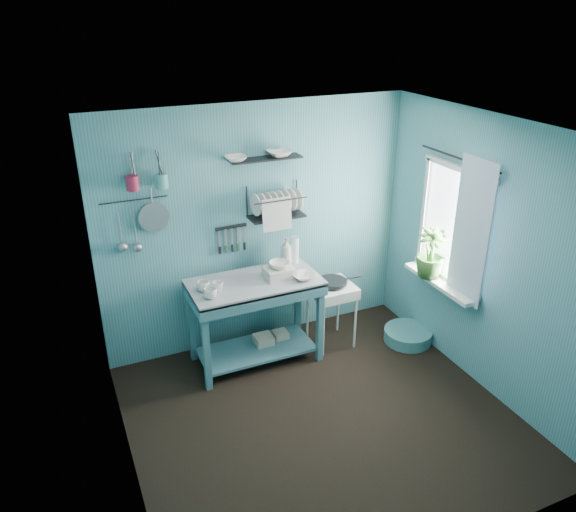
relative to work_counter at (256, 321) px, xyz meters
name	(u,v)px	position (x,y,z in m)	size (l,w,h in m)	color
floor	(322,418)	(0.20, -1.07, -0.45)	(3.20, 3.20, 0.00)	black
ceiling	(331,133)	(0.20, -1.07, 2.05)	(3.20, 3.20, 0.00)	silver
wall_back	(257,228)	(0.20, 0.43, 0.80)	(3.20, 3.20, 0.00)	#3D757E
wall_front	(450,408)	(0.20, -2.57, 0.80)	(3.20, 3.20, 0.00)	#3D757E
wall_left	(117,338)	(-1.40, -1.07, 0.80)	(3.00, 3.00, 0.00)	#3D757E
wall_right	(486,258)	(1.80, -1.07, 0.80)	(3.00, 3.00, 0.00)	#3D757E
work_counter	(256,321)	(0.00, 0.00, 0.00)	(1.26, 0.63, 0.89)	#356671
mug_left	(211,293)	(-0.48, -0.16, 0.50)	(0.12, 0.12, 0.10)	silver
mug_mid	(218,287)	(-0.38, -0.06, 0.49)	(0.10, 0.10, 0.09)	silver
mug_right	(203,286)	(-0.50, 0.00, 0.50)	(0.12, 0.12, 0.10)	silver
wash_tub	(279,272)	(0.25, -0.02, 0.50)	(0.28, 0.22, 0.10)	#BBB6AB
tub_bowl	(279,265)	(0.25, -0.02, 0.58)	(0.20, 0.20, 0.06)	silver
soap_bottle	(286,252)	(0.42, 0.20, 0.60)	(0.12, 0.12, 0.30)	#BBB6AB
water_bottle	(294,250)	(0.52, 0.22, 0.59)	(0.09, 0.09, 0.28)	silver
counter_bowl	(304,276)	(0.45, -0.15, 0.47)	(0.22, 0.22, 0.05)	silver
hotplate_stand	(331,314)	(0.83, -0.03, -0.10)	(0.43, 0.43, 0.69)	silver
frying_pan	(332,282)	(0.83, -0.03, 0.28)	(0.30, 0.30, 0.04)	black
knife_strip	(231,227)	(-0.08, 0.40, 0.87)	(0.32, 0.02, 0.03)	black
dish_rack	(276,202)	(0.36, 0.30, 1.10)	(0.55, 0.24, 0.32)	black
upper_shelf	(266,159)	(0.27, 0.33, 1.53)	(0.70, 0.18, 0.01)	black
shelf_bowl_left	(236,158)	(-0.03, 0.33, 1.57)	(0.20, 0.20, 0.05)	silver
shelf_bowl_right	(279,146)	(0.41, 0.33, 1.63)	(0.23, 0.23, 0.06)	silver
utensil_cup_magenta	(132,183)	(-0.98, 0.35, 1.44)	(0.11, 0.11, 0.13)	maroon
utensil_cup_teal	(162,181)	(-0.72, 0.35, 1.43)	(0.11, 0.11, 0.13)	teal
colander	(154,217)	(-0.82, 0.38, 1.09)	(0.28, 0.28, 0.03)	#93949A
ladle_outer	(120,229)	(-1.12, 0.39, 1.02)	(0.01, 0.01, 0.30)	#93949A
ladle_inner	(135,229)	(-1.00, 0.39, 1.00)	(0.01, 0.01, 0.30)	#93949A
hook_rail	(134,200)	(-0.98, 0.40, 1.27)	(0.01, 0.01, 0.60)	black
window_glass	(454,225)	(1.79, -0.62, 0.95)	(1.10, 1.10, 0.00)	white
windowsill	(439,283)	(1.70, -0.62, 0.36)	(0.16, 0.95, 0.04)	silver
curtain	(470,233)	(1.72, -0.92, 1.00)	(1.35, 1.35, 0.00)	silver
curtain_rod	(459,158)	(1.74, -0.62, 1.60)	(0.02, 0.02, 1.05)	black
potted_plant	(431,253)	(1.66, -0.49, 0.64)	(0.29, 0.29, 0.51)	#356026
storage_tin_large	(264,345)	(0.10, 0.05, -0.34)	(0.18, 0.18, 0.22)	tan
storage_tin_small	(280,340)	(0.30, 0.08, -0.35)	(0.15, 0.15, 0.20)	tan
floor_basin	(408,335)	(1.61, -0.34, -0.38)	(0.51, 0.51, 0.13)	teal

